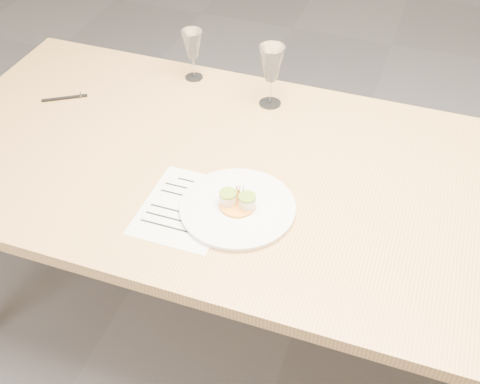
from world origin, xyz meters
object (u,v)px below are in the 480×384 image
(dinner_plate, at_px, (238,207))
(wine_glass_0, at_px, (192,46))
(dining_table, at_px, (307,199))
(recipe_sheet, at_px, (185,208))
(ballpoint_pen, at_px, (65,98))
(wine_glass_1, at_px, (272,65))

(dinner_plate, relative_size, wine_glass_0, 1.75)
(dining_table, height_order, recipe_sheet, recipe_sheet)
(wine_glass_0, bearing_deg, ballpoint_pen, -142.78)
(dinner_plate, relative_size, recipe_sheet, 1.07)
(dinner_plate, height_order, recipe_sheet, dinner_plate)
(ballpoint_pen, relative_size, wine_glass_0, 0.74)
(recipe_sheet, xyz_separation_m, wine_glass_1, (0.07, 0.57, 0.15))
(wine_glass_0, bearing_deg, recipe_sheet, -69.28)
(ballpoint_pen, bearing_deg, wine_glass_0, 4.81)
(dinner_plate, bearing_deg, dining_table, 49.08)
(dinner_plate, relative_size, ballpoint_pen, 2.35)
(dining_table, bearing_deg, recipe_sheet, -143.44)
(dining_table, bearing_deg, dinner_plate, -130.92)
(dining_table, height_order, dinner_plate, dinner_plate)
(wine_glass_0, distance_m, wine_glass_1, 0.32)
(wine_glass_0, xyz_separation_m, wine_glass_1, (0.31, -0.07, 0.02))
(dinner_plate, xyz_separation_m, ballpoint_pen, (-0.75, 0.32, -0.01))
(wine_glass_1, bearing_deg, recipe_sheet, -96.81)
(wine_glass_1, bearing_deg, dinner_plate, -82.23)
(recipe_sheet, xyz_separation_m, wine_glass_0, (-0.24, 0.64, 0.13))
(dinner_plate, height_order, wine_glass_1, wine_glass_1)
(ballpoint_pen, relative_size, wine_glass_1, 0.64)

